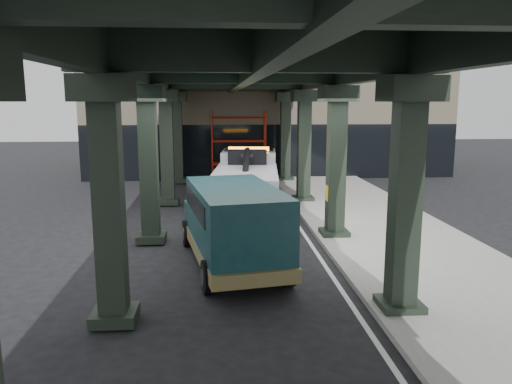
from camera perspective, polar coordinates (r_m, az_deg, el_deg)
name	(u,v)px	position (r m, az deg, el deg)	size (l,w,h in m)	color
ground	(262,259)	(14.59, 0.68, -7.68)	(90.00, 90.00, 0.00)	black
sidewalk	(390,235)	(17.41, 15.02, -4.80)	(5.00, 40.00, 0.15)	gray
lane_stripe	(307,239)	(16.71, 5.88, -5.37)	(0.12, 38.00, 0.01)	silver
viaduct	(243,70)	(15.87, -1.44, 13.75)	(7.40, 32.00, 6.40)	black
building	(264,109)	(33.98, 0.97, 9.44)	(22.00, 10.00, 8.00)	#C6B793
scaffolding	(239,144)	(28.59, -2.01, 5.48)	(3.08, 0.88, 4.00)	#AD210D
tow_truck	(247,182)	(20.06, -1.01, 1.15)	(3.08, 8.41, 2.70)	black
towed_van	(233,223)	(13.65, -2.63, -3.60)	(3.07, 5.90, 2.28)	#103539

